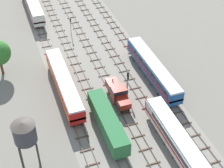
{
  "coord_description": "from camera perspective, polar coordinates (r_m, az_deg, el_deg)",
  "views": [
    {
      "loc": [
        -17.44,
        -4.43,
        43.0
      ],
      "look_at": [
        0.0,
        44.63,
        1.5
      ],
      "focal_mm": 55.25,
      "sensor_mm": 36.0,
      "label": 1
    }
  ],
  "objects": [
    {
      "name": "passenger_coach_far_left_farther",
      "position": [
        97.1,
        -13.09,
        12.98
      ],
      "size": [
        2.96,
        22.0,
        3.8
      ],
      "color": "beige",
      "rests_on": "ground"
    },
    {
      "name": "track_left",
      "position": [
        76.02,
        -6.32,
        3.97
      ],
      "size": [
        2.4,
        126.0,
        0.29
      ],
      "color": "#47382D",
      "rests_on": "ground"
    },
    {
      "name": "track_centre_left",
      "position": [
        76.91,
        -3.1,
        4.62
      ],
      "size": [
        2.4,
        126.0,
        0.29
      ],
      "color": "#47382D",
      "rests_on": "ground"
    },
    {
      "name": "diesel_railcar_centre_nearest",
      "position": [
        54.89,
        11.29,
        -9.86
      ],
      "size": [
        2.96,
        20.5,
        3.8
      ],
      "color": "white",
      "rests_on": "ground"
    },
    {
      "name": "track_far_left",
      "position": [
        75.39,
        -9.61,
        3.3
      ],
      "size": [
        2.4,
        126.0,
        0.29
      ],
      "color": "#47382D",
      "rests_on": "ground"
    },
    {
      "name": "water_tower",
      "position": [
        48.96,
        -14.29,
        -7.81
      ],
      "size": [
        3.36,
        3.36,
        10.43
      ],
      "color": "#2D2826",
      "rests_on": "ground"
    },
    {
      "name": "shunter_loco_centre_left_mid",
      "position": [
        63.83,
        1.01,
        -1.41
      ],
      "size": [
        2.74,
        8.46,
        3.1
      ],
      "color": "maroon",
      "rests_on": "ground"
    },
    {
      "name": "ballast_bed",
      "position": [
        76.19,
        -2.87,
        4.15
      ],
      "size": [
        21.88,
        176.0,
        0.01
      ],
      "primitive_type": "cube",
      "color": "gray",
      "rests_on": "ground"
    },
    {
      "name": "diesel_railcar_far_left_far",
      "position": [
        65.65,
        -7.95,
        0.14
      ],
      "size": [
        2.96,
        20.5,
        3.8
      ],
      "color": "red",
      "rests_on": "ground"
    },
    {
      "name": "freight_boxcar_left_near",
      "position": [
        57.55,
        -0.74,
        -6.24
      ],
      "size": [
        2.87,
        14.0,
        3.6
      ],
      "color": "#286638",
      "rests_on": "ground"
    },
    {
      "name": "track_centre_right",
      "position": [
        79.41,
        3.1,
        5.83
      ],
      "size": [
        2.4,
        126.0,
        0.29
      ],
      "color": "#47382D",
      "rests_on": "ground"
    },
    {
      "name": "signal_post_mid",
      "position": [
        64.36,
        2.62,
        0.26
      ],
      "size": [
        0.28,
        0.47,
        4.92
      ],
      "color": "gray",
      "rests_on": "ground"
    },
    {
      "name": "ground_plane",
      "position": [
        76.19,
        -2.87,
        4.14
      ],
      "size": [
        480.0,
        480.0,
        0.0
      ],
      "primitive_type": "plane",
      "color": "slate"
    },
    {
      "name": "signal_post_nearest",
      "position": [
        64.33,
        2.56,
        0.57
      ],
      "size": [
        0.28,
        0.47,
        5.43
      ],
      "color": "gray",
      "rests_on": "ground"
    },
    {
      "name": "signal_post_near",
      "position": [
        84.16,
        -6.88,
        9.83
      ],
      "size": [
        0.28,
        0.47,
        4.52
      ],
      "color": "gray",
      "rests_on": "ground"
    },
    {
      "name": "diesel_railcar_centre_right_midfar",
      "position": [
        69.27,
        6.81,
        2.57
      ],
      "size": [
        2.96,
        20.5,
        3.8
      ],
      "color": "#194C8C",
      "rests_on": "ground"
    },
    {
      "name": "track_centre",
      "position": [
        78.04,
        0.05,
        5.24
      ],
      "size": [
        2.4,
        126.0,
        0.29
      ],
      "color": "#47382D",
      "rests_on": "ground"
    }
  ]
}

